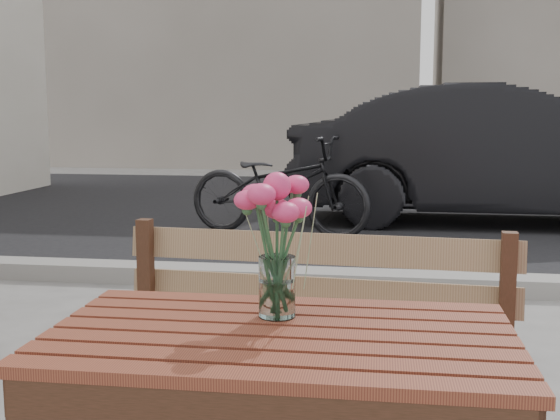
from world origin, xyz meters
name	(u,v)px	position (x,y,z in m)	size (l,w,h in m)	color
street	(345,232)	(0.00, 5.06, 0.03)	(30.00, 8.12, 0.12)	black
backdrop_buildings	(379,1)	(0.17, 14.40, 3.60)	(15.50, 4.00, 8.00)	gray
main_table	(280,376)	(0.14, -0.07, 0.57)	(1.10, 0.65, 0.68)	#5B2417
main_bench	(313,322)	(0.15, 0.57, 0.51)	(1.37, 0.49, 0.83)	#8A6447
main_vase	(277,228)	(0.11, 0.05, 0.90)	(0.20, 0.20, 0.36)	white
parked_car	(502,155)	(1.60, 6.10, 0.73)	(1.55, 4.45, 1.47)	black
bicycle	(279,186)	(-0.64, 4.98, 0.48)	(0.64, 1.83, 0.96)	black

